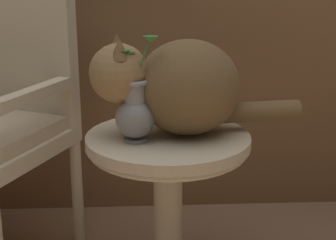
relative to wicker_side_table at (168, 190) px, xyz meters
name	(u,v)px	position (x,y,z in m)	size (l,w,h in m)	color
wicker_side_table	(168,190)	(0.00, 0.00, 0.00)	(0.53, 0.53, 0.57)	beige
cat	(179,86)	(0.03, 0.01, 0.35)	(0.68, 0.34, 0.32)	brown
pewter_vase_with_ivy	(135,111)	(-0.10, -0.05, 0.29)	(0.13, 0.12, 0.33)	gray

